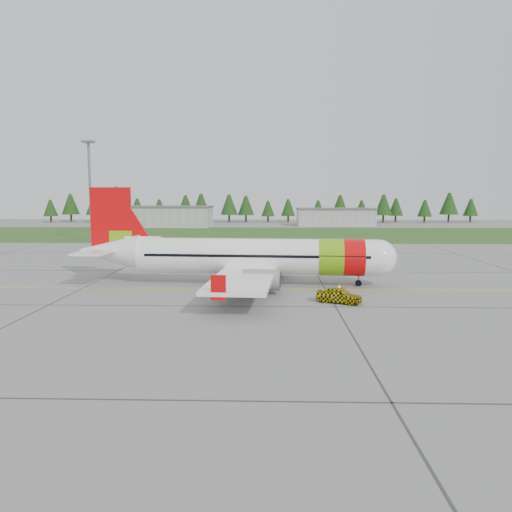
{
  "coord_description": "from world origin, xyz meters",
  "views": [
    {
      "loc": [
        4.37,
        -42.17,
        9.5
      ],
      "look_at": [
        2.91,
        7.81,
        3.45
      ],
      "focal_mm": 35.0,
      "sensor_mm": 36.0,
      "label": 1
    }
  ],
  "objects": [
    {
      "name": "ground",
      "position": [
        0.0,
        0.0,
        0.0
      ],
      "size": [
        320.0,
        320.0,
        0.0
      ],
      "primitive_type": "plane",
      "color": "gray",
      "rests_on": "ground"
    },
    {
      "name": "aircraft",
      "position": [
        2.08,
        10.86,
        3.0
      ],
      "size": [
        34.4,
        31.74,
        10.42
      ],
      "rotation": [
        0.0,
        0.0,
        -0.07
      ],
      "color": "white",
      "rests_on": "ground"
    },
    {
      "name": "follow_me_car",
      "position": [
        10.51,
        1.67,
        2.03
      ],
      "size": [
        1.92,
        2.05,
        4.07
      ],
      "primitive_type": "imported",
      "rotation": [
        0.0,
        0.0,
        1.16
      ],
      "color": "yellow",
      "rests_on": "ground"
    },
    {
      "name": "service_van",
      "position": [
        -18.39,
        56.76,
        2.16
      ],
      "size": [
        1.6,
        1.52,
        4.31
      ],
      "primitive_type": "imported",
      "rotation": [
        0.0,
        0.0,
        0.07
      ],
      "color": "silver",
      "rests_on": "ground"
    },
    {
      "name": "grass_strip",
      "position": [
        0.0,
        82.0,
        0.01
      ],
      "size": [
        320.0,
        50.0,
        0.03
      ],
      "primitive_type": "cube",
      "color": "#30561E",
      "rests_on": "ground"
    },
    {
      "name": "taxi_guideline",
      "position": [
        0.0,
        8.0,
        0.01
      ],
      "size": [
        120.0,
        0.25,
        0.02
      ],
      "primitive_type": "cube",
      "color": "gold",
      "rests_on": "ground"
    },
    {
      "name": "hangar_west",
      "position": [
        -30.0,
        110.0,
        3.0
      ],
      "size": [
        32.0,
        14.0,
        6.0
      ],
      "primitive_type": "cube",
      "color": "#A8A8A3",
      "rests_on": "ground"
    },
    {
      "name": "hangar_east",
      "position": [
        25.0,
        118.0,
        2.6
      ],
      "size": [
        24.0,
        12.0,
        5.2
      ],
      "primitive_type": "cube",
      "color": "#A8A8A3",
      "rests_on": "ground"
    },
    {
      "name": "floodlight_mast",
      "position": [
        -32.0,
        58.0,
        10.0
      ],
      "size": [
        0.5,
        0.5,
        20.0
      ],
      "primitive_type": "cylinder",
      "color": "slate",
      "rests_on": "ground"
    },
    {
      "name": "treeline",
      "position": [
        0.0,
        138.0,
        5.0
      ],
      "size": [
        160.0,
        8.0,
        10.0
      ],
      "primitive_type": null,
      "color": "#1C3F14",
      "rests_on": "ground"
    }
  ]
}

